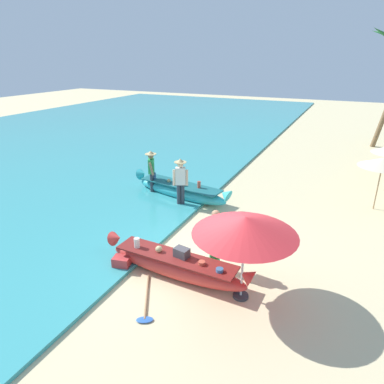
{
  "coord_description": "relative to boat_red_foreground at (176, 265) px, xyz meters",
  "views": [
    {
      "loc": [
        3.1,
        -7.04,
        5.15
      ],
      "look_at": [
        -1.46,
        2.66,
        0.9
      ],
      "focal_mm": 32.19,
      "sensor_mm": 36.0,
      "label": 1
    }
  ],
  "objects": [
    {
      "name": "cooler_box",
      "position": [
        -1.41,
        -0.3,
        -0.15
      ],
      "size": [
        0.49,
        0.41,
        0.34
      ],
      "primitive_type": "cube",
      "rotation": [
        0.0,
        0.0,
        0.22
      ],
      "color": "#C63838",
      "rests_on": "ground"
    },
    {
      "name": "sea",
      "position": [
        -13.11,
        8.65,
        -0.27
      ],
      "size": [
        24.0,
        56.0,
        0.1
      ],
      "primitive_type": "cube",
      "color": "teal",
      "rests_on": "ground"
    },
    {
      "name": "patio_umbrella_large",
      "position": [
        1.72,
        -0.08,
        1.51
      ],
      "size": [
        2.26,
        2.26,
        2.03
      ],
      "color": "#B7B7BC",
      "rests_on": "ground"
    },
    {
      "name": "person_vendor_assistant",
      "position": [
        -3.46,
        4.58,
        0.69
      ],
      "size": [
        0.45,
        0.58,
        1.75
      ],
      "color": "#333842",
      "rests_on": "ground"
    },
    {
      "name": "ground_plane",
      "position": [
        0.36,
        0.65,
        -0.32
      ],
      "size": [
        80.0,
        80.0,
        0.0
      ],
      "primitive_type": "plane",
      "color": "beige"
    },
    {
      "name": "boat_red_foreground",
      "position": [
        0.0,
        0.0,
        0.0
      ],
      "size": [
        4.06,
        0.81,
        0.83
      ],
      "color": "red",
      "rests_on": "ground"
    },
    {
      "name": "parasol_row_0",
      "position": [
        4.57,
        6.65,
        1.43
      ],
      "size": [
        1.6,
        1.6,
        1.91
      ],
      "color": "#8E6B47",
      "rests_on": "ground"
    },
    {
      "name": "person_tourist_customer",
      "position": [
        0.75,
        0.72,
        0.62
      ],
      "size": [
        0.55,
        0.5,
        1.66
      ],
      "color": "green",
      "rests_on": "ground"
    },
    {
      "name": "paddle",
      "position": [
        -0.09,
        -1.24,
        -0.29
      ],
      "size": [
        0.98,
        1.55,
        0.05
      ],
      "color": "#8E6B47",
      "rests_on": "ground"
    },
    {
      "name": "person_vendor_hatted",
      "position": [
        -1.84,
        3.92,
        0.73
      ],
      "size": [
        0.59,
        0.45,
        1.81
      ],
      "color": "#333842",
      "rests_on": "ground"
    },
    {
      "name": "boat_cyan_midground",
      "position": [
        -2.2,
        4.6,
        -0.0
      ],
      "size": [
        4.38,
        1.45,
        0.87
      ],
      "color": "#33B2BC",
      "rests_on": "ground"
    }
  ]
}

